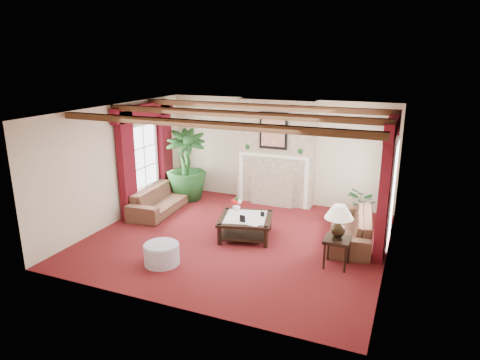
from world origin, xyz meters
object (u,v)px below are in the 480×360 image
at_px(coffee_table, 246,227).
at_px(side_table, 336,252).
at_px(potted_palm, 187,180).
at_px(sofa_left, 161,196).
at_px(sofa_right, 351,222).
at_px(ottoman, 162,254).

relative_size(coffee_table, side_table, 1.98).
bearing_deg(potted_palm, side_table, -27.68).
height_order(sofa_left, side_table, sofa_left).
distance_m(sofa_left, coffee_table, 2.63).
distance_m(sofa_left, sofa_right, 4.63).
bearing_deg(sofa_left, sofa_right, -94.34).
xyz_separation_m(side_table, ottoman, (-3.01, -1.15, -0.08)).
distance_m(coffee_table, ottoman, 2.00).
distance_m(sofa_right, potted_palm, 4.63).
distance_m(sofa_right, coffee_table, 2.20).
bearing_deg(ottoman, sofa_left, 122.83).
relative_size(potted_palm, ottoman, 3.29).
height_order(side_table, ottoman, side_table).
relative_size(sofa_left, potted_palm, 0.97).
xyz_separation_m(potted_palm, ottoman, (1.43, -3.49, -0.34)).
bearing_deg(potted_palm, ottoman, -67.67).
bearing_deg(coffee_table, side_table, -30.55).
distance_m(potted_palm, coffee_table, 2.99).
distance_m(sofa_left, potted_palm, 1.08).
relative_size(potted_palm, side_table, 3.94).
bearing_deg(potted_palm, sofa_left, -96.91).
height_order(sofa_right, side_table, sofa_right).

